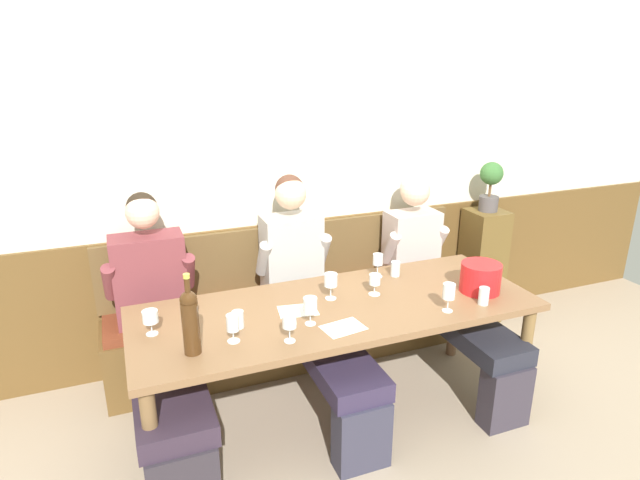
% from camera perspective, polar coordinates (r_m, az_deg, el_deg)
% --- Properties ---
extents(ground_plane, '(6.80, 6.80, 0.02)m').
position_cam_1_polar(ground_plane, '(3.30, 2.53, -19.49)').
color(ground_plane, tan).
rests_on(ground_plane, ground).
extents(room_wall_back, '(6.80, 0.08, 2.80)m').
position_cam_1_polar(room_wall_back, '(3.65, -4.13, 8.90)').
color(room_wall_back, beige).
rests_on(room_wall_back, ground).
extents(wood_wainscot_panel, '(6.80, 0.03, 0.95)m').
position_cam_1_polar(wood_wainscot_panel, '(3.88, -3.56, -4.83)').
color(wood_wainscot_panel, brown).
rests_on(wood_wainscot_panel, ground).
extents(wall_bench, '(2.54, 0.42, 0.94)m').
position_cam_1_polar(wall_bench, '(3.79, -2.50, -8.70)').
color(wall_bench, brown).
rests_on(wall_bench, ground).
extents(dining_table, '(2.24, 0.84, 0.73)m').
position_cam_1_polar(dining_table, '(3.02, 1.82, -8.28)').
color(dining_table, brown).
rests_on(dining_table, ground).
extents(person_left_seat, '(0.53, 1.29, 1.30)m').
position_cam_1_polar(person_left_seat, '(3.15, -16.87, -8.74)').
color(person_left_seat, '#2C272E').
rests_on(person_left_seat, ground).
extents(person_center_left_seat, '(0.48, 1.30, 1.33)m').
position_cam_1_polar(person_center_left_seat, '(3.32, -1.19, -5.84)').
color(person_center_left_seat, '#313041').
rests_on(person_center_left_seat, ground).
extents(person_center_right_seat, '(0.47, 1.29, 1.27)m').
position_cam_1_polar(person_center_right_seat, '(3.70, 12.33, -3.92)').
color(person_center_right_seat, '#312C37').
rests_on(person_center_right_seat, ground).
extents(ice_bucket, '(0.23, 0.23, 0.17)m').
position_cam_1_polar(ice_bucket, '(3.26, 16.72, -3.85)').
color(ice_bucket, red).
rests_on(ice_bucket, dining_table).
extents(wine_bottle_clear_water, '(0.08, 0.08, 0.40)m').
position_cam_1_polar(wine_bottle_clear_water, '(2.54, -13.65, -8.28)').
color(wine_bottle_clear_water, '#432812').
rests_on(wine_bottle_clear_water, dining_table).
extents(wine_glass_mid_right, '(0.07, 0.07, 0.16)m').
position_cam_1_polar(wine_glass_mid_right, '(2.96, 13.56, -5.40)').
color(wine_glass_mid_right, silver).
rests_on(wine_glass_mid_right, dining_table).
extents(wine_glass_center_front, '(0.08, 0.08, 0.13)m').
position_cam_1_polar(wine_glass_center_front, '(2.79, -17.62, -7.85)').
color(wine_glass_center_front, silver).
rests_on(wine_glass_center_front, dining_table).
extents(wine_glass_left_end, '(0.06, 0.06, 0.14)m').
position_cam_1_polar(wine_glass_left_end, '(2.63, -9.29, -8.79)').
color(wine_glass_left_end, silver).
rests_on(wine_glass_left_end, dining_table).
extents(wine_glass_mid_left, '(0.07, 0.07, 0.13)m').
position_cam_1_polar(wine_glass_mid_left, '(3.10, 5.86, -4.34)').
color(wine_glass_mid_left, silver).
rests_on(wine_glass_mid_left, dining_table).
extents(wine_glass_by_bottle, '(0.08, 0.08, 0.15)m').
position_cam_1_polar(wine_glass_by_bottle, '(3.02, 1.16, -4.41)').
color(wine_glass_by_bottle, silver).
rests_on(wine_glass_by_bottle, dining_table).
extents(wine_glass_near_bucket, '(0.07, 0.07, 0.14)m').
position_cam_1_polar(wine_glass_near_bucket, '(2.60, -3.28, -8.80)').
color(wine_glass_near_bucket, silver).
rests_on(wine_glass_near_bucket, dining_table).
extents(wine_glass_center_rear, '(0.06, 0.06, 0.15)m').
position_cam_1_polar(wine_glass_center_rear, '(3.33, 6.17, -2.23)').
color(wine_glass_center_rear, silver).
rests_on(wine_glass_center_rear, dining_table).
extents(wine_glass_right_end, '(0.07, 0.07, 0.15)m').
position_cam_1_polar(wine_glass_right_end, '(2.75, -1.05, -7.07)').
color(wine_glass_right_end, silver).
rests_on(wine_glass_right_end, dining_table).
extents(water_tumbler_left, '(0.06, 0.06, 0.09)m').
position_cam_1_polar(water_tumbler_left, '(2.78, -8.73, -8.35)').
color(water_tumbler_left, silver).
rests_on(water_tumbler_left, dining_table).
extents(water_tumbler_right, '(0.06, 0.06, 0.09)m').
position_cam_1_polar(water_tumbler_right, '(3.38, 8.03, -3.05)').
color(water_tumbler_right, silver).
rests_on(water_tumbler_right, dining_table).
extents(water_tumbler_center, '(0.06, 0.06, 0.10)m').
position_cam_1_polar(water_tumbler_center, '(3.12, 17.04, -5.72)').
color(water_tumbler_center, silver).
rests_on(water_tumbler_center, dining_table).
extents(tasting_sheet_left_guest, '(0.23, 0.18, 0.00)m').
position_cam_1_polar(tasting_sheet_left_guest, '(2.76, 2.50, -9.31)').
color(tasting_sheet_left_guest, white).
rests_on(tasting_sheet_left_guest, dining_table).
extents(tasting_sheet_right_guest, '(0.23, 0.18, 0.00)m').
position_cam_1_polar(tasting_sheet_right_guest, '(2.93, -2.36, -7.52)').
color(tasting_sheet_right_guest, white).
rests_on(tasting_sheet_right_guest, dining_table).
extents(corner_pedestal, '(0.28, 0.28, 0.91)m').
position_cam_1_polar(corner_pedestal, '(4.45, 16.84, -2.66)').
color(corner_pedestal, brown).
rests_on(corner_pedestal, ground).
extents(potted_plant, '(0.17, 0.17, 0.38)m').
position_cam_1_polar(potted_plant, '(4.25, 17.71, 5.79)').
color(potted_plant, '#4F4A4A').
rests_on(potted_plant, corner_pedestal).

